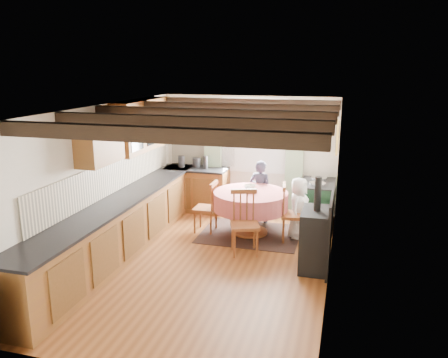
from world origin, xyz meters
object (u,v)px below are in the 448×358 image
(chair_right, at_px, (294,213))
(aga_range, at_px, (317,204))
(chair_left, at_px, (205,207))
(cast_iron_stove, at_px, (316,224))
(cup, at_px, (247,189))
(child_far, at_px, (260,192))
(chair_near, at_px, (245,223))
(dining_table, at_px, (250,213))
(child_right, at_px, (298,208))

(chair_right, bearing_deg, aga_range, -28.97)
(chair_left, distance_m, cast_iron_stove, 2.34)
(cup, bearing_deg, child_far, 82.21)
(chair_near, height_order, cast_iron_stove, cast_iron_stove)
(dining_table, xyz_separation_m, chair_near, (0.09, -0.86, 0.12))
(chair_left, bearing_deg, cup, 93.08)
(chair_near, distance_m, cup, 0.91)
(chair_right, bearing_deg, child_far, 35.57)
(chair_left, height_order, child_far, child_far)
(cast_iron_stove, bearing_deg, child_right, 108.01)
(cup, bearing_deg, chair_left, -177.35)
(chair_near, height_order, chair_left, chair_near)
(chair_left, distance_m, aga_range, 2.13)
(dining_table, xyz_separation_m, child_right, (0.85, 0.08, 0.15))
(chair_left, bearing_deg, chair_right, 89.16)
(dining_table, bearing_deg, child_right, 5.17)
(dining_table, relative_size, cup, 12.91)
(chair_right, relative_size, cup, 9.92)
(cup, bearing_deg, chair_near, -79.92)
(chair_right, xyz_separation_m, aga_range, (0.34, 0.86, -0.07))
(dining_table, bearing_deg, chair_near, -83.99)
(dining_table, distance_m, aga_range, 1.36)
(child_right, xyz_separation_m, cup, (-0.91, -0.10, 0.30))
(aga_range, height_order, cast_iron_stove, cast_iron_stove)
(cast_iron_stove, bearing_deg, chair_left, 152.93)
(child_right, bearing_deg, child_far, 63.20)
(chair_right, bearing_deg, cup, 77.64)
(chair_left, relative_size, cup, 9.26)
(chair_left, distance_m, child_far, 1.17)
(chair_right, xyz_separation_m, child_right, (0.06, 0.17, 0.04))
(chair_right, bearing_deg, chair_left, 81.25)
(chair_left, distance_m, child_right, 1.69)
(dining_table, height_order, child_right, child_right)
(chair_near, xyz_separation_m, chair_left, (-0.92, 0.80, -0.05))
(aga_range, height_order, child_far, child_far)
(dining_table, xyz_separation_m, chair_left, (-0.83, -0.06, 0.08))
(dining_table, bearing_deg, cast_iron_stove, -42.07)
(chair_left, xyz_separation_m, child_right, (1.68, 0.13, 0.08))
(chair_near, distance_m, aga_range, 1.93)
(cast_iron_stove, bearing_deg, chair_right, 113.75)
(aga_range, xyz_separation_m, cast_iron_stove, (0.11, -1.88, 0.27))
(child_far, relative_size, child_right, 1.12)
(chair_left, height_order, cast_iron_stove, cast_iron_stove)
(aga_range, bearing_deg, dining_table, -145.66)
(child_right, bearing_deg, cup, 107.22)
(chair_near, bearing_deg, child_right, 31.48)
(dining_table, distance_m, chair_right, 0.80)
(dining_table, height_order, aga_range, aga_range)
(child_right, bearing_deg, chair_near, 152.01)
(chair_right, xyz_separation_m, cast_iron_stove, (0.45, -1.02, 0.20))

